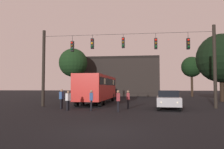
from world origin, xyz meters
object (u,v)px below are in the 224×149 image
tree_right_far (192,67)px  tree_behind_building (73,63)px  pedestrian_crossing_center (128,99)px  tree_left_silhouette (221,58)px  pedestrian_crossing_right (118,100)px  pedestrian_trailing (68,99)px  car_near_right (168,99)px  city_bus (98,86)px  car_far_left (112,94)px  pedestrian_near_bus (91,99)px  pedestrian_crossing_left (62,98)px

tree_right_far → tree_behind_building: bearing=-168.4°
pedestrian_crossing_center → tree_left_silhouette: tree_left_silhouette is taller
tree_left_silhouette → tree_right_far: 14.60m
pedestrian_crossing_right → pedestrian_trailing: size_ratio=1.03×
car_near_right → pedestrian_trailing: car_near_right is taller
city_bus → car_far_left: bearing=88.4°
pedestrian_trailing → pedestrian_near_bus: bearing=3.1°
pedestrian_near_bus → pedestrian_trailing: bearing=-176.9°
car_far_left → car_near_right: bearing=-66.9°
city_bus → tree_left_silhouette: tree_left_silhouette is taller
car_far_left → pedestrian_near_bus: (0.69, -17.76, 0.08)m
pedestrian_trailing → city_bus: bearing=83.9°
car_far_left → pedestrian_trailing: car_far_left is taller
pedestrian_crossing_left → pedestrian_trailing: 1.66m
pedestrian_crossing_left → city_bus: bearing=74.0°
pedestrian_near_bus → pedestrian_trailing: pedestrian_near_bus is taller
city_bus → pedestrian_crossing_left: (-1.83, -6.36, -0.96)m
pedestrian_crossing_right → pedestrian_near_bus: size_ratio=0.99×
car_far_left → pedestrian_near_bus: 17.77m
car_far_left → pedestrian_trailing: size_ratio=2.90×
car_near_right → pedestrian_crossing_right: size_ratio=2.85×
car_near_right → pedestrian_crossing_left: (-8.78, -0.90, 0.11)m
pedestrian_crossing_left → pedestrian_crossing_center: 5.54m
pedestrian_crossing_right → pedestrian_near_bus: bearing=168.5°
city_bus → pedestrian_crossing_center: city_bus is taller
pedestrian_crossing_left → pedestrian_near_bus: pedestrian_crossing_left is taller
tree_right_far → pedestrian_crossing_right: bearing=-112.1°
pedestrian_trailing → pedestrian_crossing_center: bearing=24.0°
tree_left_silhouette → tree_behind_building: (-22.15, 10.12, 0.82)m
pedestrian_crossing_left → tree_left_silhouette: size_ratio=0.19×
car_near_right → pedestrian_crossing_center: bearing=-176.1°
pedestrian_crossing_left → pedestrian_crossing_right: size_ratio=1.04×
pedestrian_crossing_center → pedestrian_trailing: bearing=-156.0°
car_far_left → tree_right_far: size_ratio=0.58×
car_far_left → tree_right_far: bearing=33.7°
pedestrian_crossing_left → pedestrian_crossing_right: pedestrian_crossing_left is taller
pedestrian_crossing_center → tree_left_silhouette: size_ratio=0.18×
car_near_right → pedestrian_trailing: bearing=-164.0°
pedestrian_trailing → tree_left_silhouette: size_ratio=0.18×
car_near_right → pedestrian_trailing: 8.08m
car_far_left → tree_right_far: (13.93, 9.30, 4.76)m
tree_behind_building → pedestrian_crossing_left: bearing=-75.2°
pedestrian_trailing → tree_behind_building: (-6.67, 22.68, 5.34)m
tree_left_silhouette → pedestrian_crossing_center: bearing=-136.1°
tree_left_silhouette → tree_behind_building: bearing=155.4°
city_bus → tree_behind_building: (-7.49, 15.00, 4.32)m
car_near_right → tree_left_silhouette: bearing=53.3°
city_bus → pedestrian_near_bus: size_ratio=7.03×
tree_right_far → pedestrian_crossing_left: bearing=-121.8°
car_near_right → pedestrian_near_bus: bearing=-160.4°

